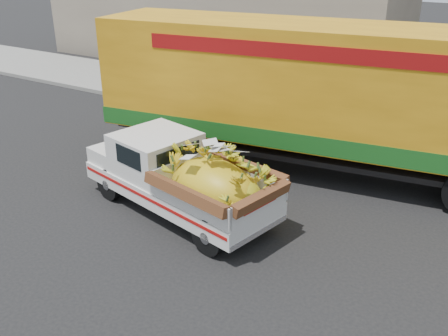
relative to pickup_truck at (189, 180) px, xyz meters
The scene contains 6 objects.
ground 0.96m from the pickup_truck, 119.31° to the right, with size 100.00×100.00×0.00m, color black.
curb 6.29m from the pickup_truck, 91.59° to the left, with size 60.00×0.25×0.15m, color gray.
sidewalk 8.37m from the pickup_truck, 91.19° to the left, with size 60.00×4.00×0.14m, color gray.
building_left 16.49m from the pickup_truck, 119.87° to the left, with size 18.00×6.00×5.00m, color gray.
pickup_truck is the anchor object (origin of this frame).
semi_trailer 4.28m from the pickup_truck, 67.39° to the left, with size 12.06×4.24×3.80m.
Camera 1 is at (5.92, -7.51, 5.54)m, focal length 40.00 mm.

